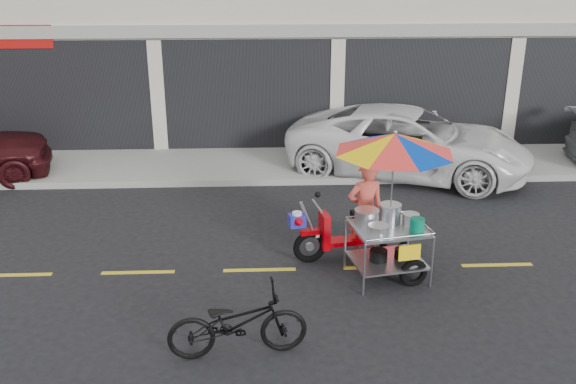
{
  "coord_description": "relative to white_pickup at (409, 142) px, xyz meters",
  "views": [
    {
      "loc": [
        -1.95,
        -9.47,
        5.02
      ],
      "look_at": [
        -1.5,
        0.6,
        1.15
      ],
      "focal_mm": 40.0,
      "sensor_mm": 36.0,
      "label": 1
    }
  ],
  "objects": [
    {
      "name": "centerline",
      "position": [
        -1.5,
        -4.7,
        -0.77
      ],
      "size": [
        42.0,
        0.1,
        0.01
      ],
      "primitive_type": "cube",
      "color": "gold",
      "rests_on": "ground"
    },
    {
      "name": "white_pickup",
      "position": [
        0.0,
        0.0,
        0.0
      ],
      "size": [
        6.11,
        4.4,
        1.55
      ],
      "primitive_type": "imported",
      "rotation": [
        0.0,
        0.0,
        1.2
      ],
      "color": "white",
      "rests_on": "ground"
    },
    {
      "name": "food_vendor_rig",
      "position": [
        -1.54,
        -4.71,
        0.76
      ],
      "size": [
        2.7,
        2.19,
        2.45
      ],
      "rotation": [
        0.0,
        0.0,
        0.19
      ],
      "color": "black",
      "rests_on": "ground"
    },
    {
      "name": "sidewalk",
      "position": [
        -1.5,
        0.8,
        -0.7
      ],
      "size": [
        45.0,
        3.0,
        0.15
      ],
      "primitive_type": "cube",
      "color": "gray",
      "rests_on": "ground"
    },
    {
      "name": "near_bicycle",
      "position": [
        -3.78,
        -7.03,
        -0.3
      ],
      "size": [
        1.88,
        0.84,
        0.95
      ],
      "primitive_type": "imported",
      "rotation": [
        0.0,
        0.0,
        1.69
      ],
      "color": "black",
      "rests_on": "ground"
    },
    {
      "name": "ground",
      "position": [
        -1.5,
        -4.7,
        -0.77
      ],
      "size": [
        90.0,
        90.0,
        0.0
      ],
      "primitive_type": "plane",
      "color": "black"
    }
  ]
}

